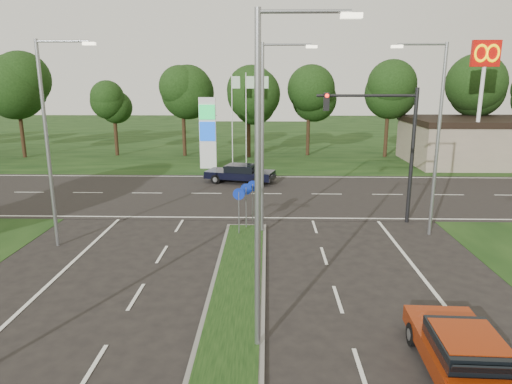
{
  "coord_description": "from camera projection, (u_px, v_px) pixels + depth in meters",
  "views": [
    {
      "loc": [
        1.04,
        -5.42,
        7.31
      ],
      "look_at": [
        0.52,
        15.52,
        2.2
      ],
      "focal_mm": 32.0,
      "sensor_mm": 36.0,
      "label": 1
    }
  ],
  "objects": [
    {
      "name": "verge_far",
      "position": [
        260.0,
        138.0,
        60.44
      ],
      "size": [
        160.0,
        50.0,
        0.02
      ],
      "primitive_type": "cube",
      "color": "black",
      "rests_on": "ground"
    },
    {
      "name": "cross_road",
      "position": [
        251.0,
        194.0,
        30.34
      ],
      "size": [
        160.0,
        12.0,
        0.02
      ],
      "primitive_type": "cube",
      "color": "black",
      "rests_on": "ground"
    },
    {
      "name": "commercial_building",
      "position": [
        500.0,
        142.0,
        40.98
      ],
      "size": [
        16.0,
        9.0,
        4.0
      ],
      "primitive_type": "cube",
      "color": "gray",
      "rests_on": "ground"
    },
    {
      "name": "streetlight_median_near",
      "position": [
        266.0,
        171.0,
        11.63
      ],
      "size": [
        2.53,
        0.22,
        9.0
      ],
      "color": "gray",
      "rests_on": "ground"
    },
    {
      "name": "streetlight_median_far",
      "position": [
        267.0,
        130.0,
        21.34
      ],
      "size": [
        2.53,
        0.22,
        9.0
      ],
      "color": "gray",
      "rests_on": "ground"
    },
    {
      "name": "streetlight_left_far",
      "position": [
        51.0,
        134.0,
        19.62
      ],
      "size": [
        2.53,
        0.22,
        9.0
      ],
      "color": "gray",
      "rests_on": "ground"
    },
    {
      "name": "streetlight_right_far",
      "position": [
        434.0,
        130.0,
        21.15
      ],
      "size": [
        2.53,
        0.22,
        9.0
      ],
      "rotation": [
        0.0,
        0.0,
        3.14
      ],
      "color": "gray",
      "rests_on": "ground"
    },
    {
      "name": "traffic_signal",
      "position": [
        388.0,
        135.0,
        23.23
      ],
      "size": [
        5.1,
        0.42,
        7.0
      ],
      "color": "black",
      "rests_on": "ground"
    },
    {
      "name": "median_signs",
      "position": [
        246.0,
        197.0,
        22.55
      ],
      "size": [
        1.16,
        1.76,
        2.38
      ],
      "color": "gray",
      "rests_on": "ground"
    },
    {
      "name": "gas_pylon",
      "position": [
        210.0,
        131.0,
        38.46
      ],
      "size": [
        5.8,
        1.26,
        8.0
      ],
      "color": "silver",
      "rests_on": "ground"
    },
    {
      "name": "mcdonalds_sign",
      "position": [
        484.0,
        72.0,
        35.75
      ],
      "size": [
        2.2,
        0.47,
        10.4
      ],
      "color": "silver",
      "rests_on": "ground"
    },
    {
      "name": "treeline_far",
      "position": [
        258.0,
        86.0,
        44.19
      ],
      "size": [
        6.0,
        6.0,
        9.9
      ],
      "color": "black",
      "rests_on": "ground"
    },
    {
      "name": "red_sedan",
      "position": [
        466.0,
        356.0,
        11.3
      ],
      "size": [
        2.08,
        4.7,
        1.27
      ],
      "rotation": [
        0.0,
        0.0,
        -0.04
      ],
      "color": "maroon",
      "rests_on": "ground"
    },
    {
      "name": "navy_sedan",
      "position": [
        240.0,
        173.0,
        33.51
      ],
      "size": [
        5.26,
        3.2,
        1.35
      ],
      "rotation": [
        0.0,
        0.0,
        1.31
      ],
      "color": "black",
      "rests_on": "ground"
    }
  ]
}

